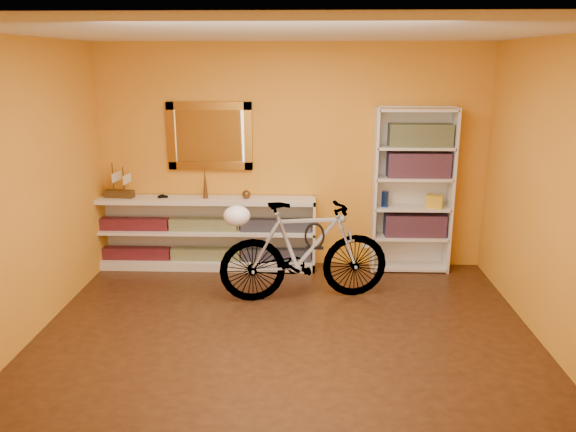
{
  "coord_description": "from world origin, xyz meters",
  "views": [
    {
      "loc": [
        0.19,
        -4.55,
        2.39
      ],
      "look_at": [
        0.0,
        0.7,
        0.95
      ],
      "focal_mm": 35.4,
      "sensor_mm": 36.0,
      "label": 1
    }
  ],
  "objects_px": {
    "bicycle": "(304,251)",
    "helmet": "(237,216)",
    "bookcase": "(412,191)",
    "console_unit": "(205,233)"
  },
  "relations": [
    {
      "from": "bicycle",
      "to": "helmet",
      "type": "xyz_separation_m",
      "value": [
        -0.67,
        -0.11,
        0.4
      ]
    },
    {
      "from": "bicycle",
      "to": "helmet",
      "type": "height_order",
      "value": "bicycle"
    },
    {
      "from": "bookcase",
      "to": "helmet",
      "type": "distance_m",
      "value": 2.16
    },
    {
      "from": "console_unit",
      "to": "helmet",
      "type": "bearing_deg",
      "value": -62.99
    },
    {
      "from": "bicycle",
      "to": "helmet",
      "type": "distance_m",
      "value": 0.78
    },
    {
      "from": "bookcase",
      "to": "bicycle",
      "type": "bearing_deg",
      "value": -143.37
    },
    {
      "from": "console_unit",
      "to": "bicycle",
      "type": "distance_m",
      "value": 1.48
    },
    {
      "from": "bicycle",
      "to": "helmet",
      "type": "relative_size",
      "value": 6.62
    },
    {
      "from": "bicycle",
      "to": "console_unit",
      "type": "bearing_deg",
      "value": 43.32
    },
    {
      "from": "bookcase",
      "to": "helmet",
      "type": "relative_size",
      "value": 7.1
    }
  ]
}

